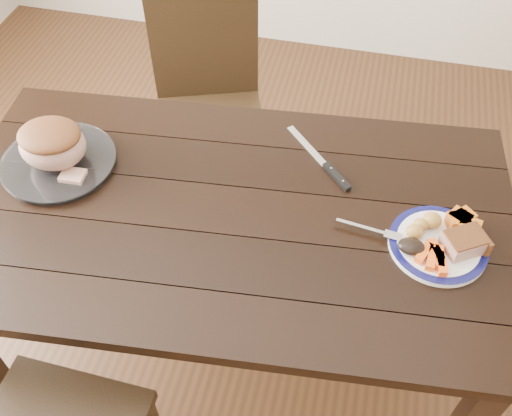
% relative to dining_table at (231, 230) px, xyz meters
% --- Properties ---
extents(ground, '(4.00, 4.00, 0.00)m').
position_rel_dining_table_xyz_m(ground, '(-0.00, 0.00, -0.66)').
color(ground, '#472B16').
rests_on(ground, ground).
extents(dining_table, '(1.68, 1.05, 0.75)m').
position_rel_dining_table_xyz_m(dining_table, '(0.00, 0.00, 0.00)').
color(dining_table, black).
rests_on(dining_table, ground).
extents(chair_far, '(0.54, 0.55, 0.93)m').
position_rel_dining_table_xyz_m(chair_far, '(-0.29, 0.73, -0.13)').
color(chair_far, black).
rests_on(chair_far, ground).
extents(dinner_plate, '(0.26, 0.26, 0.02)m').
position_rel_dining_table_xyz_m(dinner_plate, '(0.57, 0.00, 0.10)').
color(dinner_plate, white).
rests_on(dinner_plate, dining_table).
extents(plate_rim, '(0.26, 0.26, 0.02)m').
position_rel_dining_table_xyz_m(plate_rim, '(0.57, 0.00, 0.11)').
color(plate_rim, '#0E0E46').
rests_on(plate_rim, dinner_plate).
extents(serving_platter, '(0.33, 0.33, 0.02)m').
position_rel_dining_table_xyz_m(serving_platter, '(-0.55, 0.05, 0.10)').
color(serving_platter, white).
rests_on(serving_platter, dining_table).
extents(pork_slice, '(0.13, 0.12, 0.04)m').
position_rel_dining_table_xyz_m(pork_slice, '(0.63, -0.00, 0.13)').
color(pork_slice, '#AB7668').
rests_on(pork_slice, dinner_plate).
extents(roasted_potatoes, '(0.09, 0.09, 0.04)m').
position_rel_dining_table_xyz_m(roasted_potatoes, '(0.53, 0.03, 0.13)').
color(roasted_potatoes, gold).
rests_on(roasted_potatoes, dinner_plate).
extents(carrot_batons, '(0.08, 0.11, 0.02)m').
position_rel_dining_table_xyz_m(carrot_batons, '(0.56, -0.06, 0.12)').
color(carrot_batons, '#FB5815').
rests_on(carrot_batons, dinner_plate).
extents(pumpkin_wedges, '(0.09, 0.09, 0.04)m').
position_rel_dining_table_xyz_m(pumpkin_wedges, '(0.63, 0.07, 0.13)').
color(pumpkin_wedges, orange).
rests_on(pumpkin_wedges, dinner_plate).
extents(dark_mushroom, '(0.07, 0.05, 0.03)m').
position_rel_dining_table_xyz_m(dark_mushroom, '(0.50, -0.04, 0.13)').
color(dark_mushroom, black).
rests_on(dark_mushroom, dinner_plate).
extents(fork, '(0.18, 0.04, 0.00)m').
position_rel_dining_table_xyz_m(fork, '(0.40, 0.00, 0.11)').
color(fork, silver).
rests_on(fork, dinner_plate).
extents(roast_joint, '(0.20, 0.17, 0.13)m').
position_rel_dining_table_xyz_m(roast_joint, '(-0.55, 0.05, 0.17)').
color(roast_joint, tan).
rests_on(roast_joint, serving_platter).
extents(cut_slice, '(0.07, 0.06, 0.02)m').
position_rel_dining_table_xyz_m(cut_slice, '(-0.47, -0.00, 0.12)').
color(cut_slice, tan).
rests_on(cut_slice, serving_platter).
extents(carving_knife, '(0.23, 0.25, 0.01)m').
position_rel_dining_table_xyz_m(carving_knife, '(0.25, 0.22, 0.10)').
color(carving_knife, silver).
rests_on(carving_knife, dining_table).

